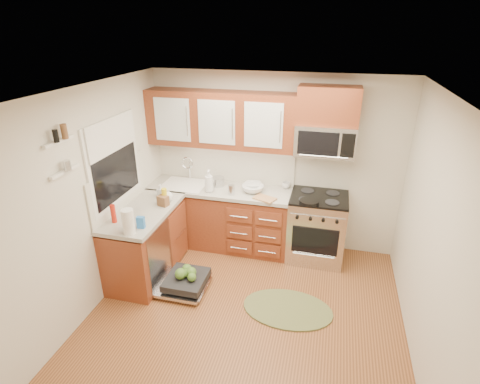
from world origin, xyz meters
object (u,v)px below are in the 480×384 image
(rug, at_px, (288,309))
(cutting_board, at_px, (265,199))
(microwave, at_px, (325,140))
(cup, at_px, (286,185))
(stock_pot, at_px, (218,182))
(bowl_b, at_px, (253,189))
(bowl_a, at_px, (253,185))
(range, at_px, (317,228))
(sink, at_px, (185,192))
(skillet, at_px, (309,202))
(dishwasher, at_px, (184,282))
(paper_towel_roll, at_px, (128,222))
(upper_cabinets, at_px, (221,119))

(rug, xyz_separation_m, cutting_board, (-0.48, 0.98, 0.93))
(microwave, height_order, cup, microwave)
(stock_pot, xyz_separation_m, bowl_b, (0.54, -0.09, -0.01))
(bowl_a, xyz_separation_m, cup, (0.47, 0.05, 0.02))
(range, height_order, sink, range)
(range, xyz_separation_m, skillet, (-0.12, -0.25, 0.50))
(bowl_b, relative_size, cup, 2.66)
(rug, bearing_deg, dishwasher, 177.33)
(skillet, xyz_separation_m, cup, (-0.36, 0.47, -0.00))
(skillet, bearing_deg, paper_towel_roll, -147.45)
(skillet, xyz_separation_m, stock_pot, (-1.33, 0.33, 0.01))
(sink, height_order, paper_towel_roll, paper_towel_roll)
(range, bearing_deg, microwave, 90.00)
(paper_towel_roll, bearing_deg, sink, 87.32)
(range, height_order, cutting_board, range)
(sink, height_order, dishwasher, sink)
(cutting_board, relative_size, bowl_a, 1.23)
(cutting_board, xyz_separation_m, cup, (0.23, 0.43, 0.04))
(dishwasher, xyz_separation_m, bowl_a, (0.59, 1.30, 0.85))
(stock_pot, bearing_deg, rug, -46.00)
(sink, bearing_deg, skillet, -7.54)
(microwave, height_order, skillet, microwave)
(sink, bearing_deg, rug, -34.65)
(bowl_a, height_order, bowl_b, bowl_b)
(range, xyz_separation_m, cutting_board, (-0.71, -0.21, 0.46))
(range, relative_size, bowl_b, 3.11)
(cutting_board, xyz_separation_m, bowl_a, (-0.25, 0.38, 0.02))
(upper_cabinets, relative_size, paper_towel_roll, 7.02)
(stock_pot, height_order, cutting_board, stock_pot)
(microwave, bearing_deg, cutting_board, -154.92)
(rug, distance_m, cup, 1.73)
(skillet, bearing_deg, bowl_a, 153.24)
(sink, relative_size, skillet, 2.49)
(range, height_order, microwave, microwave)
(bowl_a, bearing_deg, range, -10.14)
(stock_pot, xyz_separation_m, bowl_a, (0.50, 0.09, -0.03))
(range, xyz_separation_m, dishwasher, (-1.54, -1.13, -0.38))
(paper_towel_roll, bearing_deg, microwave, 38.17)
(rug, height_order, bowl_a, bowl_a)
(upper_cabinets, distance_m, stock_pot, 0.89)
(sink, relative_size, dishwasher, 0.89)
(microwave, bearing_deg, paper_towel_roll, -141.83)
(paper_towel_roll, height_order, bowl_b, paper_towel_roll)
(sink, distance_m, dishwasher, 1.38)
(upper_cabinets, relative_size, stock_pot, 10.24)
(stock_pot, distance_m, cup, 0.98)
(upper_cabinets, distance_m, microwave, 1.42)
(range, relative_size, sink, 1.53)
(skillet, relative_size, paper_towel_roll, 0.85)
(range, bearing_deg, cup, 155.38)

